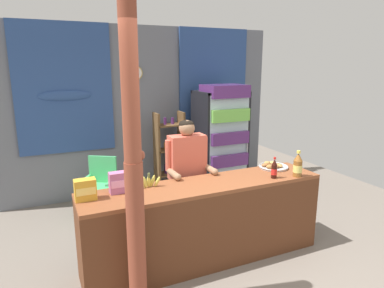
% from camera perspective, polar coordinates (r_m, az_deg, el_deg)
% --- Properties ---
extents(ground_plane, '(7.67, 7.67, 0.00)m').
position_cam_1_polar(ground_plane, '(4.67, -0.73, -14.53)').
color(ground_plane, slate).
extents(back_wall_curtained, '(4.68, 0.22, 2.78)m').
position_cam_1_polar(back_wall_curtained, '(5.89, -8.03, 5.94)').
color(back_wall_curtained, slate).
rests_on(back_wall_curtained, ground).
extents(stall_counter, '(2.70, 0.58, 0.91)m').
position_cam_1_polar(stall_counter, '(3.78, 2.97, -12.07)').
color(stall_counter, brown).
rests_on(stall_counter, ground).
extents(timber_post, '(0.18, 0.16, 2.76)m').
position_cam_1_polar(timber_post, '(2.88, -9.69, -4.06)').
color(timber_post, brown).
rests_on(timber_post, ground).
extents(drink_fridge, '(0.79, 0.71, 1.85)m').
position_cam_1_polar(drink_fridge, '(5.81, 4.87, 1.66)').
color(drink_fridge, black).
rests_on(drink_fridge, ground).
extents(bottle_shelf_rack, '(0.48, 0.28, 1.40)m').
position_cam_1_polar(bottle_shelf_rack, '(5.79, -3.77, -1.41)').
color(bottle_shelf_rack, brown).
rests_on(bottle_shelf_rack, ground).
extents(plastic_lawn_chair, '(0.61, 0.61, 0.86)m').
position_cam_1_polar(plastic_lawn_chair, '(5.17, -14.98, -6.25)').
color(plastic_lawn_chair, '#4CC675').
rests_on(plastic_lawn_chair, ground).
extents(shopkeeper, '(0.54, 0.42, 1.53)m').
position_cam_1_polar(shopkeeper, '(4.13, -0.81, -3.77)').
color(shopkeeper, '#28282D').
rests_on(shopkeeper, ground).
extents(soda_bottle_iced_tea, '(0.10, 0.10, 0.31)m').
position_cam_1_polar(soda_bottle_iced_tea, '(4.10, 17.14, -3.45)').
color(soda_bottle_iced_tea, brown).
rests_on(soda_bottle_iced_tea, stall_counter).
extents(soda_bottle_cola, '(0.07, 0.07, 0.25)m').
position_cam_1_polar(soda_bottle_cola, '(3.98, 13.49, -4.10)').
color(soda_bottle_cola, black).
rests_on(soda_bottle_cola, stall_counter).
extents(snack_box_wafer, '(0.16, 0.11, 0.21)m').
position_cam_1_polar(snack_box_wafer, '(3.52, -12.25, -6.28)').
color(snack_box_wafer, '#B76699').
rests_on(snack_box_wafer, stall_counter).
extents(snack_box_choco_powder, '(0.20, 0.12, 0.20)m').
position_cam_1_polar(snack_box_choco_powder, '(3.42, -17.30, -7.25)').
color(snack_box_choco_powder, gold).
rests_on(snack_box_choco_powder, stall_counter).
extents(pastry_tray, '(0.36, 0.36, 0.07)m').
position_cam_1_polar(pastry_tray, '(4.39, 13.30, -3.61)').
color(pastry_tray, '#BCBCC1').
rests_on(pastry_tray, stall_counter).
extents(banana_bunch, '(0.26, 0.06, 0.16)m').
position_cam_1_polar(banana_bunch, '(3.64, -7.15, -6.23)').
color(banana_bunch, '#CCC14C').
rests_on(banana_bunch, stall_counter).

